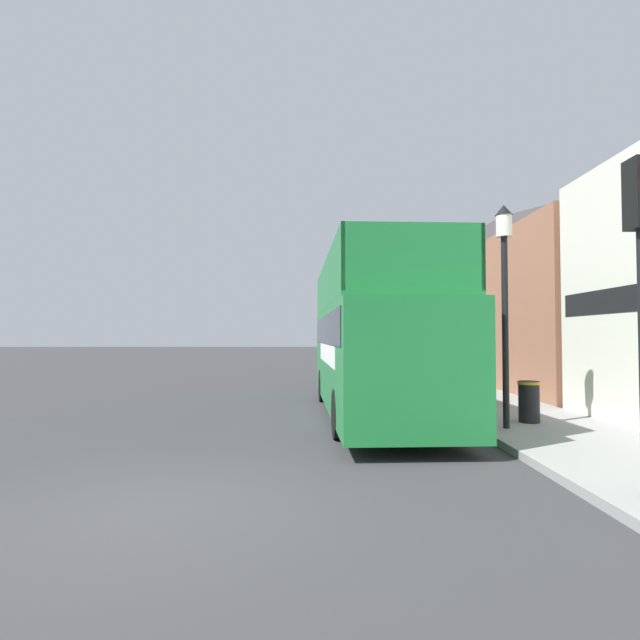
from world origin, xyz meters
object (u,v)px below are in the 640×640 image
(lamp_post_third, at_px, (396,307))
(litter_bin, at_px, (530,400))
(parked_car_ahead_of_bus, at_px, (375,369))
(lamp_post_nearest, at_px, (506,273))
(lamp_post_second, at_px, (428,296))
(tour_bus, at_px, (374,347))

(lamp_post_third, relative_size, litter_bin, 5.34)
(parked_car_ahead_of_bus, xyz_separation_m, lamp_post_nearest, (1.69, -9.57, 2.61))
(lamp_post_second, xyz_separation_m, litter_bin, (0.88, -6.32, -2.82))
(parked_car_ahead_of_bus, relative_size, lamp_post_second, 0.82)
(parked_car_ahead_of_bus, bearing_deg, lamp_post_third, 69.86)
(lamp_post_third, bearing_deg, parked_car_ahead_of_bus, -108.84)
(lamp_post_nearest, height_order, lamp_post_second, lamp_post_second)
(lamp_post_third, bearing_deg, litter_bin, -86.04)
(tour_bus, distance_m, parked_car_ahead_of_bus, 7.16)
(parked_car_ahead_of_bus, xyz_separation_m, litter_bin, (2.45, -8.88, -0.10))
(parked_car_ahead_of_bus, height_order, lamp_post_nearest, lamp_post_nearest)
(lamp_post_nearest, bearing_deg, lamp_post_third, 90.66)
(tour_bus, distance_m, lamp_post_second, 5.35)
(tour_bus, relative_size, lamp_post_nearest, 2.08)
(litter_bin, bearing_deg, lamp_post_nearest, -137.53)
(tour_bus, bearing_deg, lamp_post_second, 59.49)
(parked_car_ahead_of_bus, distance_m, lamp_post_third, 5.45)
(tour_bus, bearing_deg, lamp_post_third, 75.81)
(lamp_post_second, relative_size, litter_bin, 5.32)
(lamp_post_second, distance_m, lamp_post_third, 7.02)
(lamp_post_nearest, xyz_separation_m, lamp_post_third, (-0.16, 14.04, 0.12))
(parked_car_ahead_of_bus, relative_size, lamp_post_nearest, 0.85)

